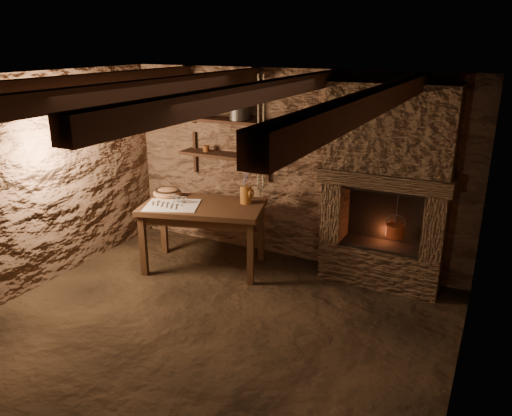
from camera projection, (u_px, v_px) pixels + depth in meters
The scene contains 25 objects.
floor at pixel (209, 329), 4.93m from camera, with size 4.50×4.50×0.00m, color black.
back_wall at pixel (291, 167), 6.24m from camera, with size 4.50×0.04×2.40m, color #482F22.
front_wall at pixel (18, 319), 2.85m from camera, with size 4.50×0.04×2.40m, color #482F22.
left_wall at pixel (32, 184), 5.50m from camera, with size 0.04×4.00×2.40m, color #482F22.
right_wall at pixel (470, 261), 3.59m from camera, with size 0.04×4.00×2.40m, color #482F22.
ceiling at pixel (200, 79), 4.16m from camera, with size 4.50×4.00×0.04m, color black.
beam_far_left at pixel (70, 84), 4.83m from camera, with size 0.14×3.95×0.16m, color black.
beam_mid_left at pixel (153, 88), 4.40m from camera, with size 0.14×3.95×0.16m, color black.
beam_mid_right at pixel (254, 93), 3.98m from camera, with size 0.14×3.95×0.16m, color black.
beam_far_right at pixel (379, 100), 3.55m from camera, with size 0.14×3.95×0.16m, color black.
shelf_lower at pixel (225, 155), 6.43m from camera, with size 1.25×0.30×0.04m, color black.
shelf_upper at pixel (225, 120), 6.29m from camera, with size 1.25×0.30×0.04m, color black.
hearth at pixel (387, 182), 5.50m from camera, with size 1.43×0.51×2.30m.
work_table at pixel (204, 234), 6.14m from camera, with size 1.62×1.20×0.83m.
linen_cloth at pixel (172, 205), 5.97m from camera, with size 0.62×0.50×0.01m, color silver.
pewter_cutlery_row at pixel (171, 205), 5.95m from camera, with size 0.52×0.20×0.01m, color gray, non-canonical shape.
drinking_glasses at pixel (179, 199), 6.05m from camera, with size 0.20×0.06×0.08m, color silver, non-canonical shape.
stoneware_jug at pixel (246, 186), 6.00m from camera, with size 0.18×0.18×0.50m.
wooden_bowl at pixel (167, 193), 6.32m from camera, with size 0.36×0.36×0.13m, color #9B6643.
iron_stockpot at pixel (240, 112), 6.16m from camera, with size 0.26×0.26×0.20m, color #2B2826.
tin_pan at pixel (207, 107), 6.46m from camera, with size 0.24×0.24×0.03m, color #989993.
small_kettle at pixel (244, 152), 6.29m from camera, with size 0.16×0.12×0.17m, color #989993, non-canonical shape.
rusty_tin at pixel (206, 149), 6.54m from camera, with size 0.08×0.08×0.08m, color #5C2B12.
red_pot at pixel (395, 230), 5.57m from camera, with size 0.26×0.26×0.54m.
hanging_ropes at pixel (261, 132), 5.22m from camera, with size 0.08×0.08×1.20m, color #C0B387, non-canonical shape.
Camera 1 is at (2.34, -3.62, 2.71)m, focal length 35.00 mm.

